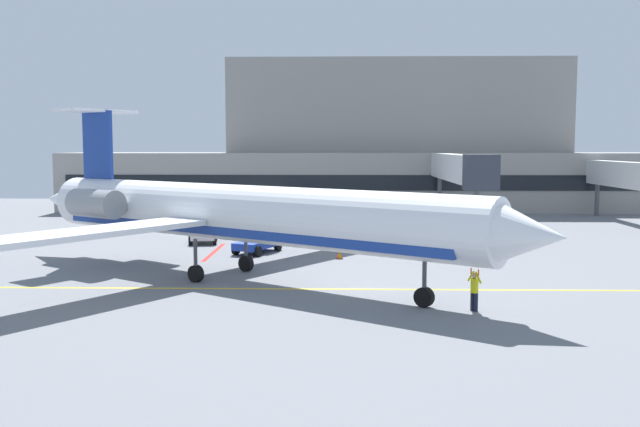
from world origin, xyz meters
name	(u,v)px	position (x,y,z in m)	size (l,w,h in m)	color
ground	(351,293)	(0.00, 0.00, -0.05)	(120.00, 120.00, 0.11)	slate
terminal_building	(383,152)	(4.51, 46.02, 6.53)	(69.19, 11.20, 16.98)	gray
jet_bridge_west	(458,169)	(9.94, 27.68, 5.17)	(2.40, 23.11, 6.54)	silver
jet_bridge_east	(633,176)	(26.17, 29.94, 4.44)	(2.40, 18.66, 5.82)	silver
regional_jet	(232,213)	(-6.35, 3.38, 3.55)	(30.36, 24.54, 9.46)	white
baggage_tug	(203,229)	(-10.66, 17.35, 0.98)	(2.39, 3.17, 2.18)	silver
pushback_tractor	(261,239)	(-5.88, 12.82, 0.87)	(3.18, 4.23, 1.86)	#19389E
fuel_tank	(231,211)	(-10.23, 27.96, 1.36)	(7.37, 2.28, 2.42)	white
marshaller	(474,290)	(5.30, -3.88, 0.94)	(0.54, 0.74, 1.86)	#191E33
safety_cone_alpha	(339,255)	(-0.55, 10.02, 0.25)	(0.47, 0.47, 0.55)	orange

